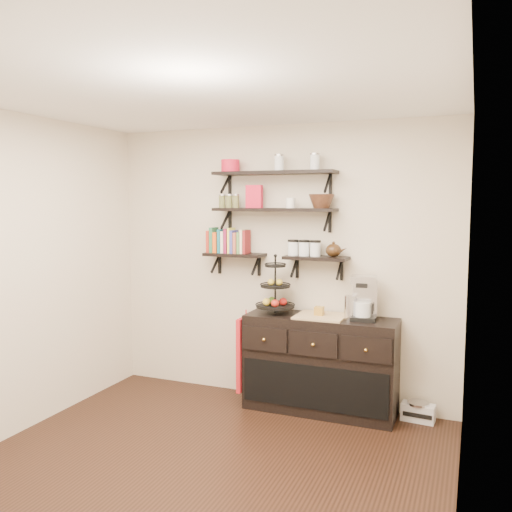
{
  "coord_description": "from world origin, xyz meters",
  "views": [
    {
      "loc": [
        1.8,
        -3.27,
        1.97
      ],
      "look_at": [
        0.0,
        1.15,
        1.48
      ],
      "focal_mm": 38.0,
      "sensor_mm": 36.0,
      "label": 1
    }
  ],
  "objects_px": {
    "sideboard": "(320,364)",
    "radio": "(418,412)",
    "fruit_stand": "(276,294)",
    "coffee_maker": "(364,299)"
  },
  "relations": [
    {
      "from": "sideboard",
      "to": "radio",
      "type": "bearing_deg",
      "value": 6.92
    },
    {
      "from": "sideboard",
      "to": "radio",
      "type": "xyz_separation_m",
      "value": [
        0.88,
        0.11,
        -0.37
      ]
    },
    {
      "from": "sideboard",
      "to": "fruit_stand",
      "type": "bearing_deg",
      "value": 179.47
    },
    {
      "from": "coffee_maker",
      "to": "radio",
      "type": "height_order",
      "value": "coffee_maker"
    },
    {
      "from": "coffee_maker",
      "to": "sideboard",
      "type": "bearing_deg",
      "value": 177.78
    },
    {
      "from": "radio",
      "to": "fruit_stand",
      "type": "bearing_deg",
      "value": -170.72
    },
    {
      "from": "fruit_stand",
      "to": "coffee_maker",
      "type": "height_order",
      "value": "fruit_stand"
    },
    {
      "from": "sideboard",
      "to": "coffee_maker",
      "type": "relative_size",
      "value": 3.46
    },
    {
      "from": "sideboard",
      "to": "coffee_maker",
      "type": "distance_m",
      "value": 0.75
    },
    {
      "from": "fruit_stand",
      "to": "radio",
      "type": "relative_size",
      "value": 1.8
    }
  ]
}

